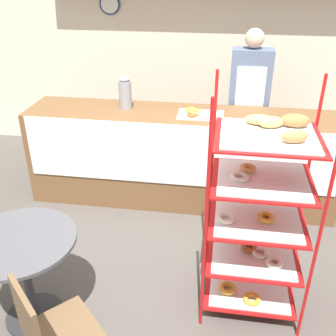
% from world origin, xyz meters
% --- Properties ---
extents(ground_plane, '(14.00, 14.00, 0.00)m').
position_xyz_m(ground_plane, '(0.00, 0.00, 0.00)').
color(ground_plane, '#4C4742').
extents(back_wall, '(10.00, 0.30, 2.70)m').
position_xyz_m(back_wall, '(-0.00, 2.77, 1.36)').
color(back_wall, beige).
rests_on(back_wall, ground_plane).
extents(display_counter, '(3.18, 0.65, 1.00)m').
position_xyz_m(display_counter, '(0.00, 1.38, 0.50)').
color(display_counter, brown).
rests_on(display_counter, ground_plane).
extents(pastry_rack, '(0.71, 0.61, 1.72)m').
position_xyz_m(pastry_rack, '(0.71, 0.00, 0.82)').
color(pastry_rack, '#B71414').
rests_on(pastry_rack, ground_plane).
extents(person_worker, '(0.43, 0.23, 1.76)m').
position_xyz_m(person_worker, '(0.67, 1.86, 0.97)').
color(person_worker, '#282833').
rests_on(person_worker, ground_plane).
extents(cafe_table, '(0.77, 0.77, 0.72)m').
position_xyz_m(cafe_table, '(-0.87, -0.42, 0.55)').
color(cafe_table, '#262628').
rests_on(cafe_table, ground_plane).
extents(cafe_chair, '(0.54, 0.54, 0.86)m').
position_xyz_m(cafe_chair, '(-0.48, -0.92, 0.52)').
color(cafe_chair, black).
rests_on(cafe_chair, ground_plane).
extents(coffee_carafe, '(0.13, 0.13, 0.33)m').
position_xyz_m(coffee_carafe, '(-0.59, 1.44, 1.16)').
color(coffee_carafe, gray).
rests_on(coffee_carafe, display_counter).
extents(donut_tray_counter, '(0.45, 0.29, 0.05)m').
position_xyz_m(donut_tray_counter, '(0.17, 1.34, 1.02)').
color(donut_tray_counter, silver).
rests_on(donut_tray_counter, display_counter).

